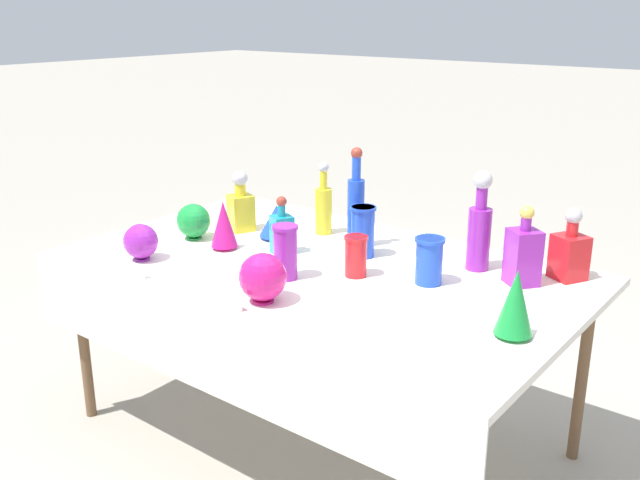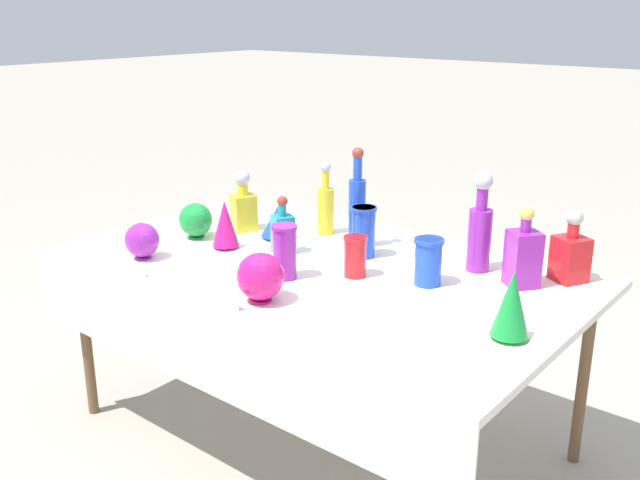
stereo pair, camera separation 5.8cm
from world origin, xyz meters
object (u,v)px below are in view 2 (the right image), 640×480
at_px(square_decanter_1, 283,231).
at_px(round_bowl_0, 142,240).
at_px(slender_vase_3, 355,255).
at_px(round_bowl_1, 196,220).
at_px(slender_vase_0, 284,250).
at_px(fluted_vase_1, 225,224).
at_px(round_bowl_2, 260,277).
at_px(square_decanter_3, 243,205).
at_px(slender_vase_2, 363,230).
at_px(fluted_vase_2, 279,221).
at_px(square_decanter_2, 571,254).
at_px(tall_bottle_1, 326,206).
at_px(tall_bottle_0, 480,229).
at_px(fluted_vase_0, 512,304).
at_px(square_decanter_0, 523,255).
at_px(slender_vase_1, 428,260).

distance_m(square_decanter_1, round_bowl_0, 0.55).
xyz_separation_m(slender_vase_3, round_bowl_1, (-0.80, -0.06, -0.00)).
bearing_deg(slender_vase_0, fluted_vase_1, 166.34).
xyz_separation_m(round_bowl_0, round_bowl_2, (0.66, -0.02, 0.01)).
bearing_deg(fluted_vase_1, square_decanter_3, 118.44).
height_order(slender_vase_2, slender_vase_3, slender_vase_2).
height_order(square_decanter_1, round_bowl_0, square_decanter_1).
xyz_separation_m(slender_vase_2, fluted_vase_2, (-0.43, -0.03, -0.03)).
bearing_deg(square_decanter_1, round_bowl_1, -168.15).
distance_m(square_decanter_3, round_bowl_2, 0.83).
bearing_deg(fluted_vase_1, square_decanter_2, 23.26).
xyz_separation_m(square_decanter_2, round_bowl_1, (-1.43, -0.52, -0.02)).
height_order(tall_bottle_1, round_bowl_0, tall_bottle_1).
bearing_deg(slender_vase_2, slender_vase_0, -102.61).
xyz_separation_m(slender_vase_0, fluted_vase_2, (-0.34, 0.34, -0.03)).
distance_m(slender_vase_3, fluted_vase_1, 0.61).
bearing_deg(tall_bottle_0, round_bowl_1, -160.13).
bearing_deg(square_decanter_3, fluted_vase_1, -61.56).
bearing_deg(fluted_vase_2, slender_vase_2, 4.20).
height_order(round_bowl_0, round_bowl_1, round_bowl_1).
bearing_deg(tall_bottle_1, fluted_vase_0, -23.37).
relative_size(tall_bottle_0, square_decanter_0, 1.31).
height_order(tall_bottle_0, square_decanter_3, tall_bottle_0).
xyz_separation_m(slender_vase_2, round_bowl_0, (-0.66, -0.57, -0.03)).
xyz_separation_m(square_decanter_2, round_bowl_0, (-1.39, -0.83, -0.03)).
xyz_separation_m(tall_bottle_1, square_decanter_0, (0.93, -0.04, -0.01)).
distance_m(fluted_vase_1, round_bowl_1, 0.20).
distance_m(square_decanter_0, round_bowl_1, 1.37).
distance_m(slender_vase_0, slender_vase_2, 0.38).
height_order(square_decanter_0, round_bowl_2, square_decanter_0).
height_order(fluted_vase_0, fluted_vase_1, fluted_vase_0).
height_order(tall_bottle_1, slender_vase_1, tall_bottle_1).
bearing_deg(round_bowl_0, fluted_vase_2, 66.34).
distance_m(fluted_vase_2, round_bowl_2, 0.70).
distance_m(square_decanter_2, fluted_vase_0, 0.58).
bearing_deg(square_decanter_3, slender_vase_0, -31.33).
height_order(slender_vase_2, fluted_vase_1, slender_vase_2).
height_order(square_decanter_2, slender_vase_0, square_decanter_2).
height_order(slender_vase_3, round_bowl_2, round_bowl_2).
height_order(square_decanter_1, slender_vase_2, square_decanter_1).
relative_size(fluted_vase_0, fluted_vase_2, 1.40).
bearing_deg(tall_bottle_0, square_decanter_3, -169.63).
relative_size(slender_vase_1, fluted_vase_2, 1.11).
height_order(slender_vase_1, slender_vase_3, slender_vase_1).
distance_m(square_decanter_0, slender_vase_0, 0.85).
xyz_separation_m(square_decanter_3, slender_vase_3, (0.73, -0.15, -0.03)).
relative_size(tall_bottle_1, slender_vase_1, 1.87).
relative_size(square_decanter_2, fluted_vase_0, 1.25).
bearing_deg(slender_vase_2, slender_vase_1, -15.23).
bearing_deg(slender_vase_2, round_bowl_0, -139.30).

